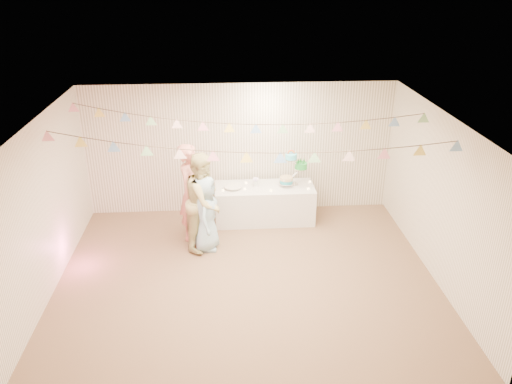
{
  "coord_description": "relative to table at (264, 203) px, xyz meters",
  "views": [
    {
      "loc": [
        -0.3,
        -6.72,
        4.61
      ],
      "look_at": [
        0.2,
        0.8,
        1.15
      ],
      "focal_mm": 35.0,
      "sensor_mm": 36.0,
      "label": 1
    }
  ],
  "objects": [
    {
      "name": "tealight_3",
      "position": [
        0.35,
        0.22,
        0.37
      ],
      "size": [
        0.04,
        0.04,
        0.03
      ],
      "primitive_type": "cylinder",
      "color": "#FFD88C",
      "rests_on": "table"
    },
    {
      "name": "platter",
      "position": [
        -0.61,
        -0.05,
        0.4
      ],
      "size": [
        0.33,
        0.33,
        0.02
      ],
      "primitive_type": "cylinder",
      "color": "white",
      "rests_on": "table"
    },
    {
      "name": "person_adult_a",
      "position": [
        -1.35,
        -0.58,
        0.55
      ],
      "size": [
        0.65,
        0.77,
        1.8
      ],
      "primitive_type": "imported",
      "rotation": [
        0.0,
        0.0,
        1.18
      ],
      "color": "#C27265",
      "rests_on": "floor"
    },
    {
      "name": "tealight_5",
      "position": [
        0.9,
        0.15,
        0.37
      ],
      "size": [
        0.04,
        0.04,
        0.03
      ],
      "primitive_type": "cylinder",
      "color": "#FFD88C",
      "rests_on": "table"
    },
    {
      "name": "front_wall",
      "position": [
        -0.45,
        -4.49,
        0.94
      ],
      "size": [
        6.0,
        6.0,
        0.0
      ],
      "primitive_type": "plane",
      "color": "white",
      "rests_on": "ground"
    },
    {
      "name": "cake_stand",
      "position": [
        0.55,
        0.05,
        0.73
      ],
      "size": [
        0.6,
        0.35,
        0.67
      ],
      "primitive_type": null,
      "color": "silver",
      "rests_on": "table"
    },
    {
      "name": "tealight_6",
      "position": [
        -0.39,
        -0.11,
        0.37
      ],
      "size": [
        0.04,
        0.04,
        0.03
      ],
      "primitive_type": "cylinder",
      "color": "#FFD88C",
      "rests_on": "table"
    },
    {
      "name": "right_wall",
      "position": [
        2.55,
        -1.99,
        0.94
      ],
      "size": [
        5.0,
        5.0,
        0.0
      ],
      "primitive_type": "plane",
      "color": "white",
      "rests_on": "ground"
    },
    {
      "name": "floor",
      "position": [
        -0.45,
        -1.99,
        -0.36
      ],
      "size": [
        6.0,
        6.0,
        0.0
      ],
      "primitive_type": "plane",
      "color": "brown",
      "rests_on": "ground"
    },
    {
      "name": "person_child",
      "position": [
        -1.1,
        -1.0,
        0.33
      ],
      "size": [
        0.51,
        0.72,
        1.37
      ],
      "primitive_type": "imported",
      "rotation": [
        0.0,
        0.0,
        1.46
      ],
      "color": "#96BFD5",
      "rests_on": "floor"
    },
    {
      "name": "cake_middle",
      "position": [
        0.73,
        0.14,
        0.75
      ],
      "size": [
        0.27,
        0.27,
        0.22
      ],
      "primitive_type": null,
      "color": "green",
      "rests_on": "cake_stand"
    },
    {
      "name": "bunting_front",
      "position": [
        -0.45,
        -2.19,
        1.96
      ],
      "size": [
        5.6,
        0.9,
        0.36
      ],
      "primitive_type": null,
      "color": "#72A5E5",
      "rests_on": "ceiling"
    },
    {
      "name": "tealight_2",
      "position": [
        0.1,
        -0.22,
        0.37
      ],
      "size": [
        0.04,
        0.04,
        0.03
      ],
      "primitive_type": "cylinder",
      "color": "#FFD88C",
      "rests_on": "table"
    },
    {
      "name": "ceiling",
      "position": [
        -0.45,
        -1.99,
        2.24
      ],
      "size": [
        6.0,
        6.0,
        0.0
      ],
      "primitive_type": "plane",
      "color": "white",
      "rests_on": "ground"
    },
    {
      "name": "table",
      "position": [
        0.0,
        0.0,
        0.0
      ],
      "size": [
        1.9,
        0.76,
        0.71
      ],
      "primitive_type": "cube",
      "color": "silver",
      "rests_on": "floor"
    },
    {
      "name": "person_adult_b",
      "position": [
        -1.12,
        -0.9,
        0.52
      ],
      "size": [
        0.92,
        1.03,
        1.75
      ],
      "primitive_type": "imported",
      "rotation": [
        0.0,
        0.0,
        1.21
      ],
      "color": "tan",
      "rests_on": "floor"
    },
    {
      "name": "tealight_4",
      "position": [
        0.82,
        -0.18,
        0.37
      ],
      "size": [
        0.04,
        0.04,
        0.03
      ],
      "primitive_type": "cylinder",
      "color": "#FFD88C",
      "rests_on": "table"
    },
    {
      "name": "tealight_1",
      "position": [
        -0.35,
        0.18,
        0.37
      ],
      "size": [
        0.04,
        0.04,
        0.03
      ],
      "primitive_type": "cylinder",
      "color": "#FFD88C",
      "rests_on": "table"
    },
    {
      "name": "left_wall",
      "position": [
        -3.45,
        -1.99,
        0.94
      ],
      "size": [
        5.0,
        5.0,
        0.0
      ],
      "primitive_type": "plane",
      "color": "white",
      "rests_on": "ground"
    },
    {
      "name": "tealight_0",
      "position": [
        -0.8,
        -0.15,
        0.37
      ],
      "size": [
        0.04,
        0.04,
        0.03
      ],
      "primitive_type": "cylinder",
      "color": "#FFD88C",
      "rests_on": "table"
    },
    {
      "name": "back_wall",
      "position": [
        -0.45,
        0.51,
        0.94
      ],
      "size": [
        6.0,
        6.0,
        0.0
      ],
      "primitive_type": "plane",
      "color": "white",
      "rests_on": "ground"
    },
    {
      "name": "cake_top_tier",
      "position": [
        0.49,
        0.02,
        1.02
      ],
      "size": [
        0.25,
        0.25,
        0.19
      ],
      "primitive_type": null,
      "color": "#4DDDF4",
      "rests_on": "cake_stand"
    },
    {
      "name": "cake_bottom",
      "position": [
        0.4,
        -0.01,
        0.48
      ],
      "size": [
        0.31,
        0.31,
        0.15
      ],
      "primitive_type": null,
      "color": "teal",
      "rests_on": "cake_stand"
    },
    {
      "name": "bunting_back",
      "position": [
        -0.45,
        -0.89,
        1.99
      ],
      "size": [
        5.6,
        1.1,
        0.4
      ],
      "primitive_type": null,
      "color": "pink",
      "rests_on": "ceiling"
    },
    {
      "name": "posy",
      "position": [
        -0.17,
        0.05,
        0.48
      ],
      "size": [
        0.15,
        0.15,
        0.17
      ],
      "primitive_type": null,
      "color": "white",
      "rests_on": "table"
    }
  ]
}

